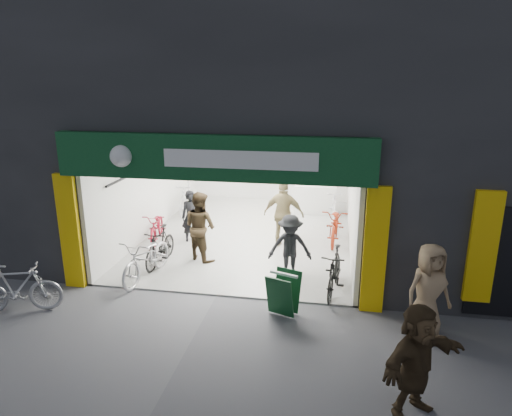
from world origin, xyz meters
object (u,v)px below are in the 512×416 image
(bike_left_front, at_px, (147,258))
(pedestrian_near, at_px, (428,291))
(bike_right_front, at_px, (334,271))
(sandwich_board, at_px, (284,292))
(parked_bike, at_px, (17,288))

(bike_left_front, distance_m, pedestrian_near, 6.13)
(bike_left_front, bearing_deg, bike_right_front, 8.04)
(bike_left_front, xyz_separation_m, sandwich_board, (3.32, -1.10, -0.05))
(bike_left_front, distance_m, parked_bike, 2.72)
(bike_left_front, height_order, bike_right_front, bike_left_front)
(bike_left_front, relative_size, sandwich_board, 2.31)
(pedestrian_near, bearing_deg, sandwich_board, 146.79)
(bike_right_front, distance_m, parked_bike, 6.52)
(bike_right_front, relative_size, pedestrian_near, 0.94)
(bike_right_front, height_order, pedestrian_near, pedestrian_near)
(bike_right_front, distance_m, sandwich_board, 1.48)
(parked_bike, xyz_separation_m, pedestrian_near, (7.87, 0.48, 0.38))
(bike_left_front, relative_size, bike_right_front, 1.17)
(pedestrian_near, bearing_deg, parked_bike, 157.90)
(bike_left_front, bearing_deg, sandwich_board, -10.30)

